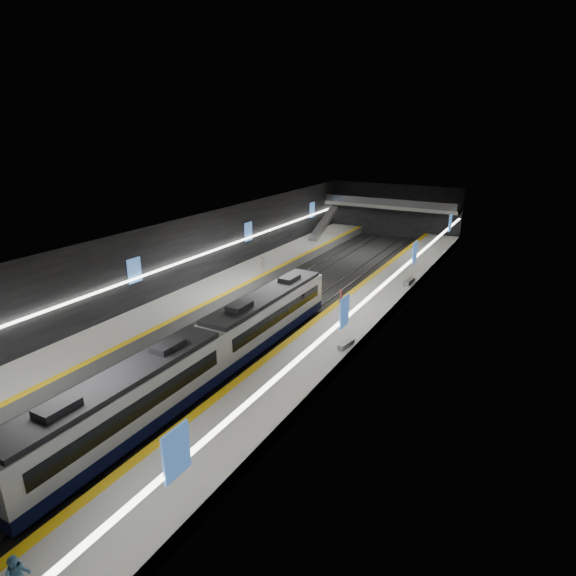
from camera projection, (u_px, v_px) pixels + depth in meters
The scene contains 23 objects.
ground at pixel (278, 309), 45.61m from camera, with size 70.00×70.00×0.00m, color black.
ceiling at pixel (278, 226), 42.99m from camera, with size 20.00×70.00×0.04m, color beige.
wall_left at pixel (193, 255), 48.90m from camera, with size 0.04×70.00×8.00m, color black.
wall_right at pixel (383, 286), 39.70m from camera, with size 0.04×70.00×8.00m, color black.
wall_back at pixel (394, 211), 73.18m from camera, with size 20.00×0.04×8.00m, color black.
platform_left at pixel (215, 291), 48.89m from camera, with size 5.00×70.00×1.00m, color slate.
tile_surface_left at pixel (215, 287), 48.72m from camera, with size 5.00×70.00×0.02m, color #A7A7A2.
tactile_strip_left at pixel (232, 290), 47.71m from camera, with size 0.60×70.00×0.02m, color #E5B20C.
platform_right at pixel (353, 319), 41.99m from camera, with size 5.00×70.00×1.00m, color slate.
tile_surface_right at pixel (353, 314), 41.83m from camera, with size 5.00×70.00×0.02m, color #A7A7A2.
tactile_strip_right at pixel (330, 309), 42.84m from camera, with size 0.60×70.00×0.02m, color #E5B20C.
rails at pixel (278, 308), 45.59m from camera, with size 6.52×70.00×0.12m.
train at pixel (209, 351), 32.47m from camera, with size 2.69×30.04×3.60m.
ad_posters at pixel (284, 261), 44.96m from camera, with size 19.94×53.50×2.20m.
cove_light_left at pixel (195, 257), 48.87m from camera, with size 0.25×68.60×0.12m, color white.
cove_light_right at pixel (380, 288), 39.86m from camera, with size 0.25×68.60×0.12m, color white.
mezzanine_bridge at pixel (390, 206), 71.13m from camera, with size 20.00×3.00×1.50m.
escalator at pixel (324, 223), 69.57m from camera, with size 1.20×8.00×0.60m, color #99999E.
bench_left_far at pixel (313, 235), 69.74m from camera, with size 0.46×1.67×0.41m, color #99999E.
bench_right_near at pixel (346, 344), 35.62m from camera, with size 0.47×1.68×0.41m, color #99999E.
bench_right_far at pixel (409, 281), 49.52m from camera, with size 0.56×2.01×0.49m, color #99999E.
passenger_right_a at pixel (341, 298), 43.42m from camera, with size 0.56×0.37×1.54m, color #AD4540.
passenger_left_a at pixel (263, 264), 53.36m from camera, with size 1.01×0.42×1.73m, color silver.
Camera 1 is at (21.44, -36.63, 16.83)m, focal length 30.00 mm.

